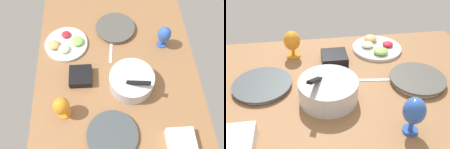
# 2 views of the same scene
# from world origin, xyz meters

# --- Properties ---
(ground_plane) EXTENTS (1.60, 1.04, 0.04)m
(ground_plane) POSITION_xyz_m (0.00, 0.00, -0.02)
(ground_plane) COLOR #8C603D
(dinner_plate_left) EXTENTS (0.28, 0.28, 0.03)m
(dinner_plate_left) POSITION_xyz_m (-0.39, 0.01, 0.02)
(dinner_plate_left) COLOR silver
(dinner_plate_left) RESTS_ON ground_plane
(dinner_plate_right) EXTENTS (0.29, 0.29, 0.02)m
(dinner_plate_right) POSITION_xyz_m (0.38, -0.05, 0.01)
(dinner_plate_right) COLOR silver
(dinner_plate_right) RESTS_ON ground_plane
(mixing_bowl) EXTENTS (0.27, 0.27, 0.17)m
(mixing_bowl) POSITION_xyz_m (0.07, 0.08, 0.06)
(mixing_bowl) COLOR silver
(mixing_bowl) RESTS_ON ground_plane
(fruit_platter) EXTENTS (0.29, 0.29, 0.05)m
(fruit_platter) POSITION_xyz_m (-0.27, -0.33, 0.02)
(fruit_platter) COLOR silver
(fruit_platter) RESTS_ON ground_plane
(hurricane_glass_orange) EXTENTS (0.09, 0.09, 0.16)m
(hurricane_glass_orange) POSITION_xyz_m (0.23, -0.33, 0.09)
(hurricane_glass_orange) COLOR orange
(hurricane_glass_orange) RESTS_ON ground_plane
(hurricane_glass_blue) EXTENTS (0.09, 0.09, 0.17)m
(hurricane_glass_blue) POSITION_xyz_m (-0.24, 0.32, 0.11)
(hurricane_glass_blue) COLOR #3159B6
(hurricane_glass_blue) RESTS_ON ground_plane
(square_bowl_black) EXTENTS (0.14, 0.14, 0.05)m
(square_bowl_black) POSITION_xyz_m (0.00, -0.23, 0.03)
(square_bowl_black) COLOR black
(square_bowl_black) RESTS_ON ground_plane
(square_bowl_white) EXTENTS (0.15, 0.15, 0.06)m
(square_bowl_white) POSITION_xyz_m (0.44, 0.31, 0.03)
(square_bowl_white) COLOR white
(square_bowl_white) RESTS_ON ground_plane
(fork_by_left_plate) EXTENTS (0.18, 0.04, 0.01)m
(fork_by_left_plate) POSITION_xyz_m (-0.19, -0.03, 0.00)
(fork_by_left_plate) COLOR silver
(fork_by_left_plate) RESTS_ON ground_plane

